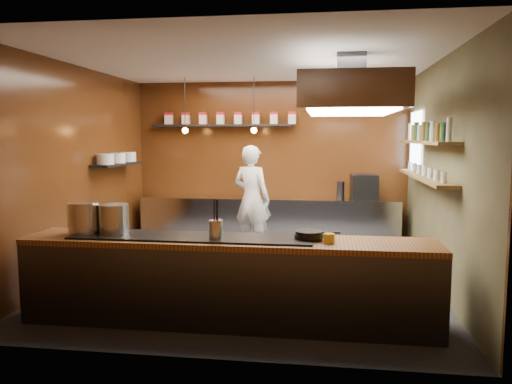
% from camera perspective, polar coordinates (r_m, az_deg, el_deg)
% --- Properties ---
extents(floor, '(5.00, 5.00, 0.00)m').
position_cam_1_polar(floor, '(7.07, -0.61, -10.05)').
color(floor, black).
rests_on(floor, ground).
extents(back_wall, '(5.00, 0.00, 5.00)m').
position_cam_1_polar(back_wall, '(9.27, 1.70, 3.29)').
color(back_wall, '#331609').
rests_on(back_wall, ground).
extents(left_wall, '(0.00, 5.00, 5.00)m').
position_cam_1_polar(left_wall, '(7.59, -19.64, 2.23)').
color(left_wall, '#331609').
rests_on(left_wall, ground).
extents(right_wall, '(0.00, 5.00, 5.00)m').
position_cam_1_polar(right_wall, '(6.89, 20.43, 1.82)').
color(right_wall, '#454327').
rests_on(right_wall, ground).
extents(ceiling, '(5.00, 5.00, 0.00)m').
position_cam_1_polar(ceiling, '(6.86, -0.64, 14.77)').
color(ceiling, silver).
rests_on(ceiling, back_wall).
extents(window_pane, '(0.00, 1.00, 1.00)m').
position_cam_1_polar(window_pane, '(8.53, 17.76, 5.41)').
color(window_pane, white).
rests_on(window_pane, right_wall).
extents(prep_counter, '(4.60, 0.65, 0.90)m').
position_cam_1_polar(prep_counter, '(9.07, 1.45, -3.46)').
color(prep_counter, silver).
rests_on(prep_counter, floor).
extents(pass_counter, '(4.40, 0.72, 0.94)m').
position_cam_1_polar(pass_counter, '(5.43, -3.22, -10.05)').
color(pass_counter, '#38383D').
rests_on(pass_counter, floor).
extents(tin_shelf, '(2.60, 0.26, 0.04)m').
position_cam_1_polar(tin_shelf, '(9.27, -3.97, 7.61)').
color(tin_shelf, black).
rests_on(tin_shelf, back_wall).
extents(plate_shelf, '(0.30, 1.40, 0.04)m').
position_cam_1_polar(plate_shelf, '(8.42, -15.54, 3.09)').
color(plate_shelf, black).
rests_on(plate_shelf, left_wall).
extents(bottle_shelf_upper, '(0.26, 2.80, 0.04)m').
position_cam_1_polar(bottle_shelf_upper, '(7.13, 18.78, 5.40)').
color(bottle_shelf_upper, olive).
rests_on(bottle_shelf_upper, right_wall).
extents(bottle_shelf_lower, '(0.26, 2.80, 0.04)m').
position_cam_1_polar(bottle_shelf_lower, '(7.15, 18.65, 1.64)').
color(bottle_shelf_lower, olive).
rests_on(bottle_shelf_lower, right_wall).
extents(extractor_hood, '(1.20, 2.00, 0.72)m').
position_cam_1_polar(extractor_hood, '(6.33, 10.73, 10.85)').
color(extractor_hood, '#38383D').
rests_on(extractor_hood, ceiling).
extents(pendant_left, '(0.10, 0.10, 0.95)m').
position_cam_1_polar(pendant_left, '(8.75, -8.10, 7.31)').
color(pendant_left, black).
rests_on(pendant_left, ceiling).
extents(pendant_right, '(0.10, 0.10, 0.95)m').
position_cam_1_polar(pendant_right, '(8.49, -0.23, 7.41)').
color(pendant_right, black).
rests_on(pendant_right, ceiling).
extents(storage_tins, '(2.43, 0.13, 0.22)m').
position_cam_1_polar(storage_tins, '(9.24, -3.05, 8.43)').
color(storage_tins, beige).
rests_on(storage_tins, tin_shelf).
extents(plate_stacks, '(0.26, 1.16, 0.16)m').
position_cam_1_polar(plate_stacks, '(8.41, -15.56, 3.77)').
color(plate_stacks, silver).
rests_on(plate_stacks, plate_shelf).
extents(bottles, '(0.06, 2.66, 0.24)m').
position_cam_1_polar(bottles, '(7.13, 18.82, 6.53)').
color(bottles, silver).
rests_on(bottles, bottle_shelf_upper).
extents(wine_glasses, '(0.07, 2.37, 0.13)m').
position_cam_1_polar(wine_glasses, '(7.14, 18.67, 2.31)').
color(wine_glasses, silver).
rests_on(wine_glasses, bottle_shelf_lower).
extents(stockpot_large, '(0.42, 0.42, 0.33)m').
position_cam_1_polar(stockpot_large, '(5.85, -19.09, -2.75)').
color(stockpot_large, '#B9BBC0').
rests_on(stockpot_large, pass_counter).
extents(stockpot_small, '(0.43, 0.43, 0.31)m').
position_cam_1_polar(stockpot_small, '(5.77, -15.94, -2.90)').
color(stockpot_small, '#BBBDC2').
rests_on(stockpot_small, pass_counter).
extents(utensil_crock, '(0.18, 0.18, 0.19)m').
position_cam_1_polar(utensil_crock, '(5.23, -4.59, -4.26)').
color(utensil_crock, silver).
rests_on(utensil_crock, pass_counter).
extents(frying_pan, '(0.48, 0.31, 0.08)m').
position_cam_1_polar(frying_pan, '(5.26, 6.14, -4.86)').
color(frying_pan, black).
rests_on(frying_pan, pass_counter).
extents(butter_jar, '(0.13, 0.13, 0.10)m').
position_cam_1_polar(butter_jar, '(5.13, 8.36, -5.27)').
color(butter_jar, gold).
rests_on(butter_jar, pass_counter).
extents(espresso_machine, '(0.47, 0.45, 0.44)m').
position_cam_1_polar(espresso_machine, '(8.86, 12.25, 0.55)').
color(espresso_machine, black).
rests_on(espresso_machine, prep_counter).
extents(chef, '(0.79, 0.66, 1.85)m').
position_cam_1_polar(chef, '(8.66, -0.52, -0.75)').
color(chef, silver).
rests_on(chef, floor).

